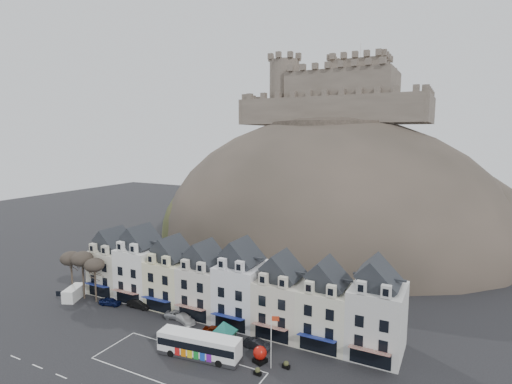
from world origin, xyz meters
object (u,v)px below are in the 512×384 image
at_px(bus, 199,345).
at_px(white_van, 74,293).
at_px(car_navy, 110,302).
at_px(red_buoy, 260,354).
at_px(car_silver, 179,314).
at_px(car_white, 185,318).
at_px(car_maroon, 217,331).
at_px(bus_shelter, 224,327).
at_px(car_black, 140,304).
at_px(car_charcoal, 257,344).
at_px(flagpole, 272,338).

xyz_separation_m(bus, white_van, (-30.82, 5.38, -0.66)).
relative_size(bus, car_navy, 2.99).
relative_size(red_buoy, car_silver, 0.48).
distance_m(car_navy, car_white, 15.24).
bearing_deg(bus, car_white, 130.32).
xyz_separation_m(car_navy, car_maroon, (21.96, -0.55, 0.04)).
height_order(bus_shelter, car_white, bus_shelter).
height_order(bus_shelter, red_buoy, bus_shelter).
relative_size(car_white, car_maroon, 1.05).
xyz_separation_m(white_van, car_silver, (21.40, 2.50, -0.45)).
distance_m(red_buoy, car_maroon, 9.31).
distance_m(white_van, car_white, 23.07).
xyz_separation_m(car_white, car_maroon, (6.73, -1.30, 0.07)).
distance_m(car_black, car_charcoal, 23.67).
bearing_deg(car_charcoal, white_van, 91.14).
bearing_deg(flagpole, white_van, 175.29).
bearing_deg(white_van, bus_shelter, -26.49).
bearing_deg(red_buoy, bus, -161.42).
bearing_deg(car_white, bus, -111.34).
bearing_deg(bus, car_maroon, 93.26).
bearing_deg(flagpole, bus, -167.78).
xyz_separation_m(car_black, car_white, (9.97, -0.74, -0.11)).
bearing_deg(car_silver, car_white, -132.29).
distance_m(car_navy, car_charcoal, 28.81).
xyz_separation_m(car_white, car_charcoal, (13.56, -1.76, 0.01)).
bearing_deg(car_silver, red_buoy, -124.73).
height_order(red_buoy, car_black, red_buoy).
xyz_separation_m(red_buoy, car_maroon, (-8.70, 3.28, -0.42)).
bearing_deg(car_white, car_silver, 86.16).
relative_size(bus, car_maroon, 2.80).
bearing_deg(car_charcoal, car_maroon, 87.27).
distance_m(bus_shelter, white_van, 32.51).
relative_size(car_navy, car_black, 0.86).
bearing_deg(bus_shelter, flagpole, -14.02).
bearing_deg(car_black, car_white, -95.68).
relative_size(flagpole, white_van, 1.37).
bearing_deg(bus, bus_shelter, 58.54).
relative_size(red_buoy, car_charcoal, 0.57).
bearing_deg(red_buoy, car_charcoal, 123.56).
xyz_separation_m(red_buoy, car_charcoal, (-1.87, 2.82, -0.49)).
xyz_separation_m(white_van, car_black, (13.03, 2.50, -0.36)).
bearing_deg(car_charcoal, bus_shelter, 115.13).
distance_m(white_van, car_charcoal, 36.56).
height_order(red_buoy, car_white, red_buoy).
relative_size(car_silver, car_maroon, 1.11).
bearing_deg(bus_shelter, car_navy, 169.87).
bearing_deg(bus_shelter, white_van, 173.23).
relative_size(car_black, car_white, 1.04).
bearing_deg(white_van, car_white, -18.84).
bearing_deg(bus, car_silver, 132.79).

